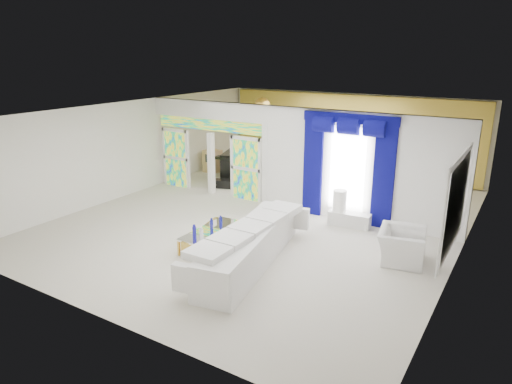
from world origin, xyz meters
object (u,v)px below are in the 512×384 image
Objects in this scene: white_sofa at (251,247)px; armchair at (401,246)px; coffee_table at (210,238)px; grand_piano at (248,164)px; console_table at (349,219)px.

white_sofa is 3.63× the size of armchair.
coffee_table is 6.32m from grand_piano.
grand_piano is (-2.62, 5.75, 0.31)m from coffee_table.
armchair is at bearing 20.75° from coffee_table.
grand_piano is (-3.97, 6.05, 0.11)m from white_sofa.
armchair is (1.74, -1.42, 0.18)m from console_table.
coffee_table is at bearing 100.89° from armchair.
coffee_table is at bearing 156.79° from white_sofa.
console_table is at bearing 51.35° from coffee_table.
grand_piano is at bearing 114.50° from coffee_table.
armchair is (2.78, 1.87, -0.02)m from white_sofa.
console_table is 5.73m from grand_piano.
white_sofa is 3.46m from console_table.
grand_piano reaches higher than white_sofa.
white_sofa reaches higher than console_table.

